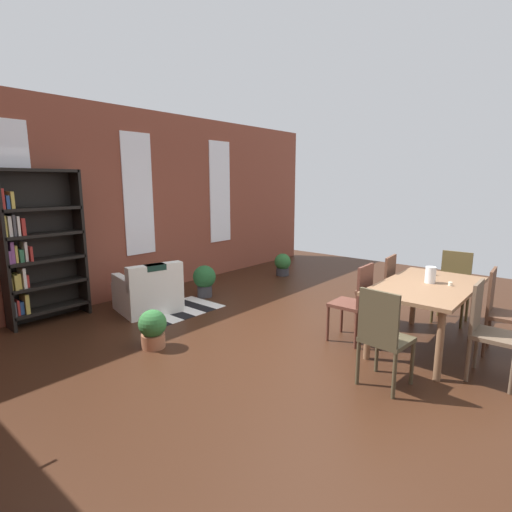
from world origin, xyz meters
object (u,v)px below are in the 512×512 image
Objects in this scene: dining_chair_far_left at (355,300)px; dining_chair_head_left at (383,335)px; potted_plant_window at (153,328)px; dining_table at (427,292)px; dining_chair_near_right at (501,310)px; potted_plant_by_shelf at (204,279)px; bookshelf_tall at (38,247)px; vase_on_table at (430,275)px; dining_chair_near_left at (488,328)px; armchair_white at (149,293)px; dining_chair_far_right at (380,288)px; dining_chair_head_right at (453,284)px; potted_plant_corner at (283,264)px.

dining_chair_far_left is 1.00× the size of dining_chair_head_left.
dining_chair_head_left reaches higher than potted_plant_window.
dining_table is 1.70× the size of dining_chair_near_right.
bookshelf_tall is at bearing 160.08° from potted_plant_by_shelf.
dining_chair_near_left reaches higher than vase_on_table.
potted_plant_window is at bearing 127.80° from dining_chair_near_right.
armchair_white reaches higher than potted_plant_window.
armchair_white is (-1.64, 4.21, -0.23)m from dining_chair_near_right.
dining_chair_far_right is 1.00× the size of armchair_white.
dining_chair_head_right and dining_chair_near_right have the same top height.
dining_table is 3.59× the size of potted_plant_corner.
potted_plant_corner is (2.99, 3.35, -0.27)m from dining_chair_head_left.
dining_chair_head_right is at bearing -23.94° from dining_chair_far_left.
bookshelf_tall is (-1.29, 4.23, 0.52)m from dining_chair_head_left.
armchair_white is (-0.92, 2.84, -0.23)m from dining_chair_far_left.
dining_chair_far_left is at bearing 123.31° from vase_on_table.
dining_chair_far_left is at bearing -92.30° from potted_plant_by_shelf.
dining_table is at bearing -70.08° from armchair_white.
dining_chair_head_right and dining_chair_head_left have the same top height.
dining_chair_near_left is 4.13m from potted_plant_by_shelf.
dining_chair_far_right is 4.58m from bookshelf_tall.
dining_chair_near_right is 1.00× the size of dining_chair_far_left.
dining_chair_head_right is 2.11× the size of potted_plant_corner.
dining_chair_far_right is 3.04m from potted_plant_corner.
dining_chair_near_left reaches higher than potted_plant_window.
armchair_white is (-2.46, 3.52, -0.23)m from dining_chair_head_right.
vase_on_table is at bearing -58.89° from bookshelf_tall.
potted_plant_by_shelf is (0.11, 4.12, -0.21)m from dining_chair_near_left.
dining_chair_near_left is (-0.36, -0.69, -0.15)m from dining_table.
potted_plant_window is at bearing 118.37° from dining_chair_near_left.
potted_plant_window is (-3.83, -0.98, -0.00)m from potted_plant_corner.
dining_chair_far_right is at bearing 0.02° from dining_chair_far_left.
potted_plant_by_shelf is (-0.61, 4.12, -0.21)m from dining_chair_near_right.
dining_chair_head_right is at bearing 0.16° from dining_table.
potted_plant_window is at bearing 130.34° from dining_table.
dining_chair_head_right is at bearing 0.17° from vase_on_table.
dining_table is at bearing -0.31° from dining_chair_head_left.
potted_plant_window is (-2.38, 3.06, -0.28)m from dining_chair_near_right.
bookshelf_tall reaches higher than armchair_white.
potted_plant_window is at bearing 134.45° from dining_chair_far_left.
dining_chair_head_left is 1.79× the size of potted_plant_by_shelf.
potted_plant_window is at bearing 131.58° from vase_on_table.
vase_on_table is 3.82m from potted_plant_corner.
dining_chair_near_left is at bearing -61.63° from potted_plant_window.
vase_on_table is 0.81m from dining_chair_near_right.
dining_chair_head_right is at bearing 40.06° from dining_chair_near_right.
armchair_white is (1.19, -0.72, -0.75)m from bookshelf_tall.
dining_table is 1.70× the size of dining_chair_head_left.
dining_chair_near_right is at bearing -68.78° from armchair_white.
potted_plant_corner is at bearing 79.32° from dining_chair_head_right.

